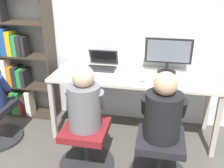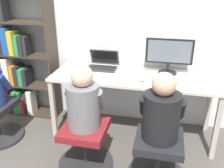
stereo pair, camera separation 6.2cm
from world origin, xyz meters
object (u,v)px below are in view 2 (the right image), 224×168
object	(u,v)px
keyboard	(168,82)
office_chair_right	(85,145)
desktop_monitor	(169,55)
office_chair_left	(158,157)
person_at_laptop	(83,101)
bookshelf	(17,61)
person_at_monitor	(162,111)
laptop	(103,65)

from	to	relation	value
keyboard	office_chair_right	xyz separation A→B (m)	(-0.75, -0.54, -0.54)
desktop_monitor	office_chair_right	xyz separation A→B (m)	(-0.74, -0.83, -0.74)
office_chair_left	person_at_laptop	bearing A→B (deg)	177.78
office_chair_left	bookshelf	size ratio (longest dim) A/B	0.33
person_at_monitor	bookshelf	distance (m)	2.10
desktop_monitor	office_chair_right	distance (m)	1.34
bookshelf	laptop	bearing A→B (deg)	0.07
desktop_monitor	office_chair_left	xyz separation A→B (m)	(-0.03, -0.86, -0.74)
bookshelf	person_at_laptop	bearing A→B (deg)	-34.91
laptop	person_at_laptop	size ratio (longest dim) A/B	0.58
keyboard	bookshelf	world-z (taller)	bookshelf
office_chair_right	bookshelf	world-z (taller)	bookshelf
keyboard	office_chair_left	size ratio (longest dim) A/B	0.69
keyboard	bookshelf	bearing A→B (deg)	171.07
office_chair_right	person_at_laptop	distance (m)	0.49
laptop	bookshelf	distance (m)	1.17
desktop_monitor	office_chair_left	world-z (taller)	desktop_monitor
office_chair_right	person_at_laptop	world-z (taller)	person_at_laptop
laptop	bookshelf	size ratio (longest dim) A/B	0.21
laptop	office_chair_right	xyz separation A→B (m)	(0.03, -0.84, -0.57)
office_chair_left	keyboard	bearing A→B (deg)	86.37
office_chair_left	person_at_monitor	size ratio (longest dim) A/B	0.91
desktop_monitor	office_chair_right	world-z (taller)	desktop_monitor
person_at_monitor	keyboard	bearing A→B (deg)	86.35
person_at_laptop	office_chair_right	bearing A→B (deg)	-90.00
desktop_monitor	keyboard	world-z (taller)	desktop_monitor
office_chair_left	person_at_laptop	world-z (taller)	person_at_laptop
laptop	person_at_monitor	size ratio (longest dim) A/B	0.58
desktop_monitor	office_chair_right	bearing A→B (deg)	-131.70
keyboard	office_chair_left	bearing A→B (deg)	-93.63
desktop_monitor	laptop	distance (m)	0.79
laptop	bookshelf	bearing A→B (deg)	-179.93
person_at_laptop	bookshelf	world-z (taller)	bookshelf
keyboard	person_at_laptop	size ratio (longest dim) A/B	0.62
laptop	office_chair_right	bearing A→B (deg)	-87.75
desktop_monitor	bookshelf	world-z (taller)	bookshelf
office_chair_left	office_chair_right	world-z (taller)	same
office_chair_left	bookshelf	distance (m)	2.17
laptop	office_chair_left	xyz separation A→B (m)	(0.75, -0.87, -0.57)
keyboard	person_at_laptop	world-z (taller)	person_at_laptop
laptop	office_chair_right	world-z (taller)	laptop
desktop_monitor	bookshelf	bearing A→B (deg)	179.74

